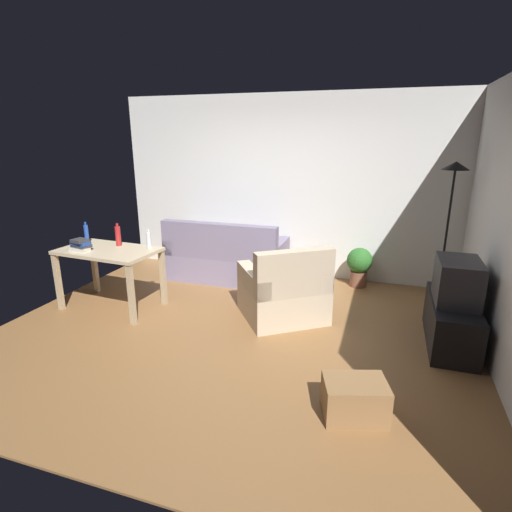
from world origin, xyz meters
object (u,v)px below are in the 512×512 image
bottle_clear (149,240)px  bottle_red (118,236)px  tv_stand (451,323)px  potted_plant (359,264)px  desk (109,258)px  book_stack (80,245)px  torchiere_lamp (452,195)px  storage_box (355,399)px  couch (226,260)px  tv (458,281)px  bottle_blue (86,234)px  armchair (284,293)px

bottle_clear → bottle_red: bearing=-179.0°
tv_stand → potted_plant: size_ratio=1.93×
desk → bottle_clear: bottle_clear is taller
bottle_red → book_stack: bearing=-129.3°
bottle_clear → book_stack: 0.81m
bottle_red → torchiere_lamp: bearing=17.7°
storage_box → book_stack: bearing=162.9°
couch → desk: 1.75m
desk → book_stack: book_stack is taller
tv_stand → tv: size_ratio=1.83×
potted_plant → bottle_red: (-2.90, -1.53, 0.56)m
torchiere_lamp → potted_plant: bearing=165.2°
tv → potted_plant: tv is taller
potted_plant → bottle_blue: 3.75m
desk → potted_plant: 3.41m
potted_plant → bottle_clear: (-2.46, -1.53, 0.53)m
armchair → bottle_red: bottle_red is taller
book_stack → tv: bearing=5.9°
desk → armchair: bearing=12.9°
torchiere_lamp → bottle_blue: torchiere_lamp is taller
couch → desk: (-0.99, -1.41, 0.34)m
bottle_red → book_stack: bottle_red is taller
tv_stand → bottle_red: bearing=91.2°
armchair → book_stack: 2.53m
tv_stand → bottle_clear: bottle_clear is taller
couch → storage_box: size_ratio=3.62×
couch → armchair: 1.60m
desk → bottle_blue: bearing=164.9°
tv_stand → bottle_clear: 3.56m
desk → bottle_blue: size_ratio=4.38×
tv_stand → storage_box: 1.70m
couch → bottle_blue: bearing=41.6°
torchiere_lamp → desk: (-3.97, -1.44, -0.76)m
bottle_clear → desk: bearing=-157.3°
tv_stand → armchair: size_ratio=0.90×
tv → armchair: size_ratio=0.49×
torchiere_lamp → armchair: (-1.80, -1.11, -1.09)m
tv_stand → bottle_blue: bottle_blue is taller
potted_plant → bottle_red: size_ratio=1.98×
bottle_clear → couch: bearing=66.7°
storage_box → bottle_red: bottle_red is taller
couch → tv: size_ratio=2.89×
couch → potted_plant: size_ratio=3.05×
couch → desk: bearing=55.0°
tv → torchiere_lamp: torchiere_lamp is taller
desk → armchair: size_ratio=1.02×
storage_box → bottle_clear: size_ratio=2.00×
bottle_clear → storage_box: bearing=-27.8°
tv_stand → storage_box: bearing=150.2°
book_stack → couch: bearing=51.5°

